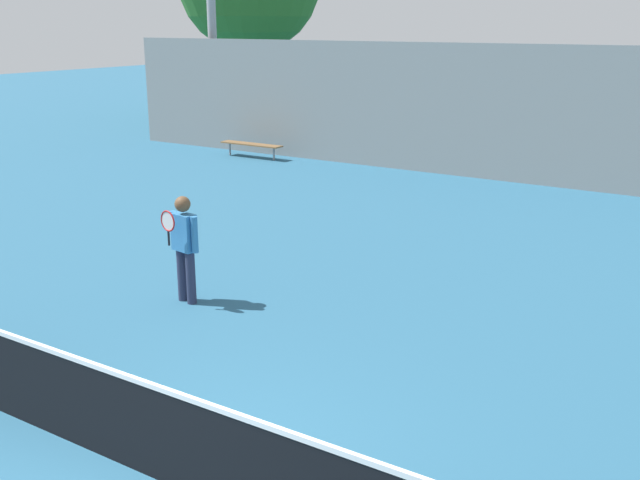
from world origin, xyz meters
name	(u,v)px	position (x,y,z in m)	size (l,w,h in m)	color
tennis_net	(181,441)	(0.00, 0.00, 0.50)	(12.24, 0.09, 0.98)	#99999E
tennis_player	(184,242)	(-3.21, 3.55, 0.93)	(0.58, 0.44, 1.63)	#282D47
bench_adjacent_court	(251,145)	(-10.01, 13.89, 0.40)	(2.14, 0.40, 0.44)	brown
back_fence	(598,120)	(0.00, 14.73, 1.76)	(30.34, 0.06, 3.53)	gray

